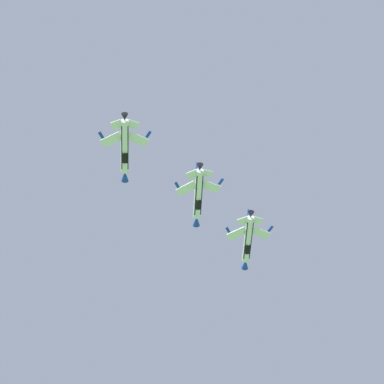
# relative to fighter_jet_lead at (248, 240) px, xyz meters

# --- Properties ---
(fighter_jet_lead) EXTENTS (10.47, 15.91, 4.38)m
(fighter_jet_lead) POSITION_rel_fighter_jet_lead_xyz_m (0.00, 0.00, 0.00)
(fighter_jet_lead) COLOR white
(fighter_jet_left_wing) EXTENTS (10.35, 15.91, 4.38)m
(fighter_jet_left_wing) POSITION_rel_fighter_jet_lead_xyz_m (-9.45, -13.01, 0.64)
(fighter_jet_left_wing) COLOR white
(fighter_jet_right_wing) EXTENTS (10.47, 15.91, 4.38)m
(fighter_jet_right_wing) POSITION_rel_fighter_jet_lead_xyz_m (-22.63, -27.29, -0.51)
(fighter_jet_right_wing) COLOR white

